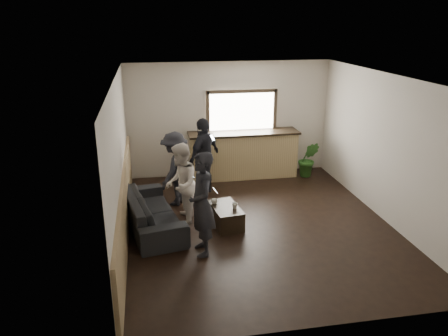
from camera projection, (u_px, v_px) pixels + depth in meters
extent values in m
cube|color=black|center=(258.00, 224.00, 8.42)|extent=(5.00, 6.00, 0.01)
cube|color=silver|center=(262.00, 78.00, 7.50)|extent=(5.00, 6.00, 0.01)
cube|color=beige|center=(229.00, 119.00, 10.75)|extent=(5.00, 0.01, 2.80)
cube|color=beige|center=(324.00, 230.00, 5.17)|extent=(5.00, 0.01, 2.80)
cube|color=beige|center=(120.00, 163.00, 7.54)|extent=(0.01, 6.00, 2.80)
cube|color=beige|center=(386.00, 148.00, 8.37)|extent=(0.01, 6.00, 2.80)
cube|color=#A1855B|center=(125.00, 208.00, 7.83)|extent=(0.06, 5.90, 1.10)
cube|color=tan|center=(243.00, 155.00, 10.78)|extent=(2.60, 0.60, 1.10)
cube|color=black|center=(244.00, 133.00, 10.59)|extent=(2.70, 0.68, 0.05)
cube|color=white|center=(241.00, 111.00, 10.70)|extent=(1.60, 0.06, 0.90)
cube|color=#3F3326|center=(242.00, 91.00, 10.51)|extent=(1.72, 0.08, 0.08)
cube|color=#3F3326|center=(208.00, 113.00, 10.53)|extent=(0.08, 0.08, 1.06)
cube|color=#3F3326|center=(275.00, 110.00, 10.81)|extent=(0.08, 0.08, 1.06)
imported|color=black|center=(152.00, 211.00, 8.23)|extent=(1.26, 2.32, 0.64)
cube|color=black|center=(226.00, 216.00, 8.33)|extent=(0.60, 0.92, 0.38)
imported|color=silver|center=(214.00, 201.00, 8.39)|extent=(0.12, 0.12, 0.09)
imported|color=silver|center=(235.00, 206.00, 8.19)|extent=(0.14, 0.14, 0.10)
imported|color=#2D6623|center=(308.00, 159.00, 10.82)|extent=(0.59, 0.52, 0.90)
imported|color=black|center=(202.00, 204.00, 7.14)|extent=(0.48, 0.68, 1.77)
cube|color=black|center=(215.00, 190.00, 7.12)|extent=(0.10, 0.08, 0.12)
cube|color=silver|center=(215.00, 190.00, 7.11)|extent=(0.08, 0.07, 0.11)
imported|color=silver|center=(181.00, 184.00, 8.25)|extent=(0.74, 0.87, 1.58)
cube|color=black|center=(192.00, 175.00, 8.19)|extent=(0.10, 0.09, 0.12)
cube|color=silver|center=(192.00, 175.00, 8.18)|extent=(0.09, 0.08, 0.11)
imported|color=black|center=(175.00, 169.00, 9.11)|extent=(1.01, 1.17, 1.57)
cube|color=black|center=(184.00, 156.00, 8.94)|extent=(0.11, 0.11, 0.12)
cube|color=silver|center=(184.00, 156.00, 8.94)|extent=(0.10, 0.09, 0.11)
imported|color=black|center=(204.00, 156.00, 9.65)|extent=(1.00, 1.03, 1.73)
cube|color=black|center=(212.00, 138.00, 9.39)|extent=(0.12, 0.11, 0.12)
cube|color=silver|center=(212.00, 138.00, 9.39)|extent=(0.10, 0.10, 0.11)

